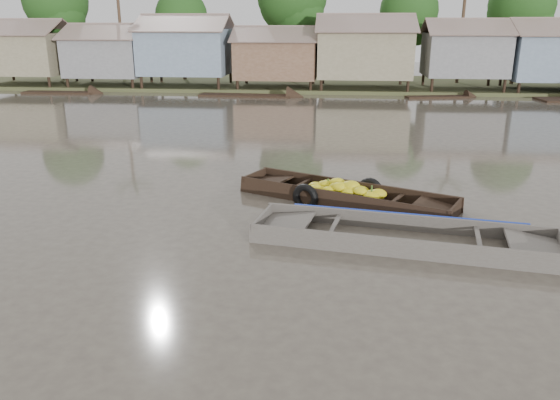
# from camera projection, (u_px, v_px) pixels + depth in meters

# --- Properties ---
(ground) EXTENTS (120.00, 120.00, 0.00)m
(ground) POSITION_uv_depth(u_px,v_px,m) (303.00, 248.00, 12.23)
(ground) COLOR #473F36
(ground) RESTS_ON ground
(riverbank) EXTENTS (120.00, 12.47, 10.22)m
(riverbank) POSITION_uv_depth(u_px,v_px,m) (370.00, 46.00, 41.09)
(riverbank) COLOR #384723
(riverbank) RESTS_ON ground
(banana_boat) EXTENTS (6.24, 3.93, 0.85)m
(banana_boat) POSITION_uv_depth(u_px,v_px,m) (342.00, 195.00, 15.35)
(banana_boat) COLOR black
(banana_boat) RESTS_ON ground
(viewer_boat) EXTENTS (7.07, 2.87, 0.55)m
(viewer_boat) POSITION_uv_depth(u_px,v_px,m) (404.00, 241.00, 12.48)
(viewer_boat) COLOR #49433D
(viewer_boat) RESTS_ON ground
(distant_boats) EXTENTS (47.44, 15.47, 1.38)m
(distant_boats) POSITION_uv_depth(u_px,v_px,m) (540.00, 99.00, 33.94)
(distant_boats) COLOR black
(distant_boats) RESTS_ON ground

